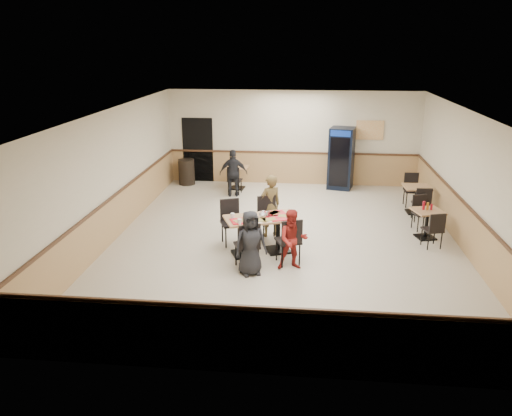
# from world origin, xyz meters

# --- Properties ---
(ground) EXTENTS (10.00, 10.00, 0.00)m
(ground) POSITION_xyz_m (0.00, 0.00, 0.00)
(ground) COLOR beige
(ground) RESTS_ON ground
(room_shell) EXTENTS (10.00, 10.00, 10.00)m
(room_shell) POSITION_xyz_m (1.78, 2.55, 0.58)
(room_shell) COLOR silver
(room_shell) RESTS_ON ground
(main_table) EXTENTS (1.73, 1.29, 0.83)m
(main_table) POSITION_xyz_m (-0.49, -0.77, 0.55)
(main_table) COLOR black
(main_table) RESTS_ON ground
(main_chairs) EXTENTS (1.95, 2.19, 1.05)m
(main_chairs) POSITION_xyz_m (-0.54, -0.79, 0.53)
(main_chairs) COLOR black
(main_chairs) RESTS_ON ground
(diner_woman_left) EXTENTS (0.76, 0.65, 1.32)m
(diner_woman_left) POSITION_xyz_m (-0.60, -1.83, 0.66)
(diner_woman_left) COLOR black
(diner_woman_left) RESTS_ON ground
(diner_woman_right) EXTENTS (0.70, 0.59, 1.26)m
(diner_woman_right) POSITION_xyz_m (0.22, -1.51, 0.63)
(diner_woman_right) COLOR maroon
(diner_woman_right) RESTS_ON ground
(diner_man_opposite) EXTENTS (0.65, 0.60, 1.50)m
(diner_man_opposite) POSITION_xyz_m (-0.37, 0.29, 0.75)
(diner_man_opposite) COLOR brown
(diner_man_opposite) RESTS_ON ground
(lone_diner) EXTENTS (0.87, 0.46, 1.42)m
(lone_diner) POSITION_xyz_m (-1.69, 3.39, 0.71)
(lone_diner) COLOR black
(lone_diner) RESTS_ON ground
(tabletop_clutter) EXTENTS (1.38, 1.06, 0.12)m
(tabletop_clutter) POSITION_xyz_m (-0.45, -0.82, 0.86)
(tabletop_clutter) COLOR red
(tabletop_clutter) RESTS_ON main_table
(side_table_near) EXTENTS (0.79, 0.79, 0.69)m
(side_table_near) POSITION_xyz_m (3.31, 0.49, 0.46)
(side_table_near) COLOR black
(side_table_near) RESTS_ON ground
(side_table_near_chair_south) EXTENTS (0.50, 0.50, 0.88)m
(side_table_near_chair_south) POSITION_xyz_m (3.31, -0.06, 0.44)
(side_table_near_chair_south) COLOR black
(side_table_near_chair_south) RESTS_ON ground
(side_table_near_chair_north) EXTENTS (0.50, 0.50, 0.88)m
(side_table_near_chair_north) POSITION_xyz_m (3.31, 1.05, 0.44)
(side_table_near_chair_north) COLOR black
(side_table_near_chair_north) RESTS_ON ground
(side_table_far) EXTENTS (0.72, 0.72, 0.75)m
(side_table_far) POSITION_xyz_m (3.43, 2.34, 0.50)
(side_table_far) COLOR black
(side_table_far) RESTS_ON ground
(side_table_far_chair_south) EXTENTS (0.45, 0.45, 0.95)m
(side_table_far_chair_south) POSITION_xyz_m (3.43, 1.74, 0.47)
(side_table_far_chair_south) COLOR black
(side_table_far_chair_south) RESTS_ON ground
(side_table_far_chair_north) EXTENTS (0.45, 0.45, 0.95)m
(side_table_far_chair_north) POSITION_xyz_m (3.43, 2.94, 0.47)
(side_table_far_chair_north) COLOR black
(side_table_far_chair_north) RESTS_ON ground
(condiment_caddy) EXTENTS (0.23, 0.06, 0.20)m
(condiment_caddy) POSITION_xyz_m (3.28, 0.54, 0.78)
(condiment_caddy) COLOR maroon
(condiment_caddy) RESTS_ON side_table_near
(back_table) EXTENTS (0.73, 0.73, 0.71)m
(back_table) POSITION_xyz_m (-1.69, 4.20, 0.47)
(back_table) COLOR black
(back_table) RESTS_ON ground
(back_table_chair_lone) EXTENTS (0.46, 0.46, 0.90)m
(back_table_chair_lone) POSITION_xyz_m (-1.69, 3.63, 0.45)
(back_table_chair_lone) COLOR black
(back_table_chair_lone) RESTS_ON ground
(pepsi_cooler) EXTENTS (0.87, 0.87, 1.92)m
(pepsi_cooler) POSITION_xyz_m (1.54, 4.59, 0.96)
(pepsi_cooler) COLOR black
(pepsi_cooler) RESTS_ON ground
(trash_bin) EXTENTS (0.52, 0.52, 0.82)m
(trash_bin) POSITION_xyz_m (-3.41, 4.55, 0.41)
(trash_bin) COLOR black
(trash_bin) RESTS_ON ground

